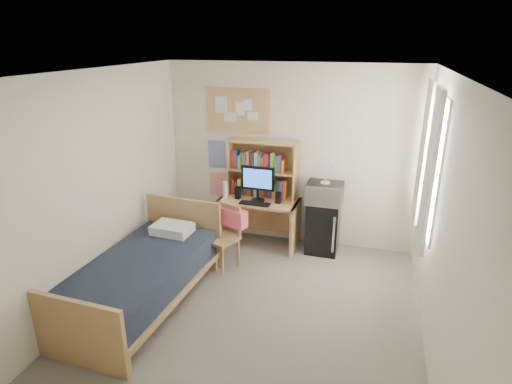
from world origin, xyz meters
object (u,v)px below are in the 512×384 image
(desk_chair, at_px, (221,238))
(desk_fan, at_px, (326,172))
(microwave, at_px, (325,193))
(bulletin_board, at_px, (237,111))
(speaker_left, at_px, (238,193))
(mini_fridge, at_px, (323,227))
(bed, at_px, (141,282))
(desk, at_px, (259,222))
(speaker_right, at_px, (278,198))
(monitor, at_px, (258,184))

(desk_chair, bearing_deg, desk_fan, 55.79)
(microwave, bearing_deg, bulletin_board, 169.91)
(speaker_left, height_order, microwave, microwave)
(mini_fridge, xyz_separation_m, bed, (-1.82, -1.88, -0.09))
(desk_fan, bearing_deg, desk, -177.44)
(mini_fridge, distance_m, desk_fan, 0.82)
(bulletin_board, height_order, speaker_right, bulletin_board)
(bulletin_board, bearing_deg, speaker_right, -27.32)
(bulletin_board, relative_size, microwave, 1.93)
(bed, xyz_separation_m, desk_fan, (1.82, 1.86, 0.91))
(monitor, bearing_deg, desk_fan, 7.72)
(bed, height_order, monitor, monitor)
(desk_chair, bearing_deg, speaker_left, 112.12)
(desk_chair, bearing_deg, microwave, 55.79)
(speaker_left, xyz_separation_m, desk_fan, (1.23, 0.07, 0.40))
(desk, bearing_deg, speaker_right, -11.31)
(mini_fridge, distance_m, monitor, 1.11)
(mini_fridge, height_order, microwave, microwave)
(microwave, bearing_deg, bed, -133.32)
(bed, distance_m, microwave, 2.67)
(bulletin_board, relative_size, mini_fridge, 1.25)
(speaker_right, height_order, desk_fan, desk_fan)
(bulletin_board, height_order, desk, bulletin_board)
(mini_fridge, distance_m, bed, 2.62)
(microwave, xyz_separation_m, desk_fan, (0.00, 0.00, 0.30))
(desk, relative_size, microwave, 2.32)
(speaker_left, distance_m, speaker_right, 0.60)
(mini_fridge, distance_m, speaker_right, 0.77)
(speaker_left, xyz_separation_m, microwave, (1.23, 0.07, 0.10))
(desk, distance_m, mini_fridge, 0.93)
(desk_chair, relative_size, monitor, 1.71)
(desk, height_order, speaker_left, speaker_left)
(desk_fan, bearing_deg, bulletin_board, 169.91)
(bed, bearing_deg, desk_fan, 49.01)
(bed, relative_size, monitor, 4.07)
(bulletin_board, height_order, desk_chair, bulletin_board)
(desk_chair, height_order, monitor, monitor)
(speaker_right, bearing_deg, microwave, 11.32)
(mini_fridge, relative_size, speaker_right, 4.61)
(mini_fridge, height_order, bed, mini_fridge)
(monitor, relative_size, desk_fan, 1.58)
(bulletin_board, relative_size, desk_fan, 2.94)
(desk, bearing_deg, monitor, -90.00)
(desk, relative_size, desk_chair, 1.31)
(desk, height_order, speaker_right, speaker_right)
(bed, relative_size, speaker_left, 11.61)
(monitor, bearing_deg, desk_chair, -109.16)
(desk, height_order, microwave, microwave)
(speaker_left, bearing_deg, mini_fridge, 6.77)
(bed, bearing_deg, desk_chair, 63.65)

